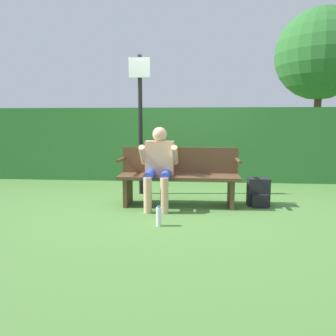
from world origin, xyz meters
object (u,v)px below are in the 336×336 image
(water_bottle, at_px, (159,216))
(tree, at_px, (321,55))
(parked_car, at_px, (92,136))
(signpost, at_px, (140,115))
(backpack, at_px, (258,193))
(park_bench, at_px, (179,175))
(person_seated, at_px, (159,163))

(water_bottle, distance_m, tree, 8.19)
(parked_car, bearing_deg, signpost, -163.34)
(backpack, distance_m, parked_car, 10.96)
(signpost, distance_m, tree, 6.79)
(park_bench, relative_size, person_seated, 1.53)
(park_bench, xyz_separation_m, signpost, (-0.69, 0.68, 0.89))
(backpack, bearing_deg, parked_car, 120.28)
(park_bench, height_order, signpost, signpost)
(person_seated, bearing_deg, signpost, 116.40)
(person_seated, bearing_deg, parked_car, 112.90)
(park_bench, xyz_separation_m, tree, (3.83, 5.41, 2.71))
(backpack, relative_size, tree, 0.09)
(backpack, bearing_deg, tree, 63.74)
(water_bottle, xyz_separation_m, parked_car, (-4.17, 10.53, 0.49))
(person_seated, relative_size, water_bottle, 4.70)
(parked_car, distance_m, tree, 9.49)
(signpost, height_order, parked_car, signpost)
(park_bench, bearing_deg, water_bottle, -100.04)
(person_seated, relative_size, tree, 0.26)
(water_bottle, distance_m, signpost, 2.17)
(park_bench, height_order, water_bottle, park_bench)
(tree, bearing_deg, park_bench, -125.25)
(signpost, relative_size, parked_car, 0.53)
(person_seated, distance_m, tree, 7.35)
(water_bottle, bearing_deg, parked_car, 111.57)
(signpost, relative_size, tree, 0.52)
(person_seated, relative_size, signpost, 0.50)
(park_bench, xyz_separation_m, water_bottle, (-0.18, -1.04, -0.33))
(backpack, relative_size, parked_car, 0.09)
(person_seated, bearing_deg, tree, 53.44)
(park_bench, height_order, parked_car, parked_car)
(water_bottle, height_order, parked_car, parked_car)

